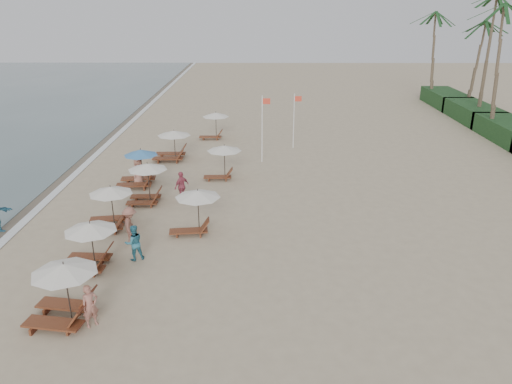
{
  "coord_description": "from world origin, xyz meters",
  "views": [
    {
      "loc": [
        1.07,
        -18.0,
        10.67
      ],
      "look_at": [
        0.96,
        6.46,
        1.3
      ],
      "focal_mm": 34.52,
      "sensor_mm": 36.0,
      "label": 1
    }
  ],
  "objects_px": {
    "inland_station_2": "(214,122)",
    "flag_pole_near": "(263,126)",
    "beachgoer_mid_a": "(134,243)",
    "lounger_station_2": "(108,208)",
    "beachgoer_near": "(90,306)",
    "beachgoer_far_a": "(182,186)",
    "beachgoer_far_b": "(138,171)",
    "beachgoer_mid_b": "(130,225)",
    "lounger_station_5": "(171,146)",
    "lounger_station_3": "(146,182)",
    "inland_station_1": "(222,158)",
    "lounger_station_0": "(61,294)",
    "inland_station_0": "(194,207)",
    "lounger_station_4": "(137,170)",
    "lounger_station_1": "(88,245)"
  },
  "relations": [
    {
      "from": "lounger_station_5",
      "to": "lounger_station_3",
      "type": "bearing_deg",
      "value": -90.09
    },
    {
      "from": "lounger_station_3",
      "to": "inland_station_2",
      "type": "bearing_deg",
      "value": 79.65
    },
    {
      "from": "lounger_station_4",
      "to": "inland_station_1",
      "type": "distance_m",
      "value": 5.35
    },
    {
      "from": "lounger_station_5",
      "to": "beachgoer_mid_b",
      "type": "distance_m",
      "value": 13.46
    },
    {
      "from": "lounger_station_1",
      "to": "beachgoer_mid_a",
      "type": "xyz_separation_m",
      "value": [
        1.78,
        0.73,
        -0.25
      ]
    },
    {
      "from": "lounger_station_3",
      "to": "beachgoer_far_b",
      "type": "distance_m",
      "value": 3.43
    },
    {
      "from": "lounger_station_2",
      "to": "flag_pole_near",
      "type": "relative_size",
      "value": 0.54
    },
    {
      "from": "lounger_station_1",
      "to": "beachgoer_mid_a",
      "type": "distance_m",
      "value": 1.94
    },
    {
      "from": "lounger_station_5",
      "to": "flag_pole_near",
      "type": "bearing_deg",
      "value": -4.1
    },
    {
      "from": "lounger_station_2",
      "to": "beachgoer_near",
      "type": "distance_m",
      "value": 8.33
    },
    {
      "from": "lounger_station_2",
      "to": "inland_station_0",
      "type": "height_order",
      "value": "inland_station_0"
    },
    {
      "from": "inland_station_1",
      "to": "beachgoer_far_a",
      "type": "bearing_deg",
      "value": -118.78
    },
    {
      "from": "inland_station_2",
      "to": "beachgoer_far_b",
      "type": "distance_m",
      "value": 11.82
    },
    {
      "from": "lounger_station_2",
      "to": "lounger_station_5",
      "type": "bearing_deg",
      "value": 84.06
    },
    {
      "from": "inland_station_2",
      "to": "flag_pole_near",
      "type": "height_order",
      "value": "flag_pole_near"
    },
    {
      "from": "lounger_station_3",
      "to": "flag_pole_near",
      "type": "relative_size",
      "value": 0.5
    },
    {
      "from": "lounger_station_3",
      "to": "inland_station_1",
      "type": "xyz_separation_m",
      "value": [
        4.02,
        4.18,
        0.19
      ]
    },
    {
      "from": "inland_station_0",
      "to": "beachgoer_near",
      "type": "relative_size",
      "value": 1.64
    },
    {
      "from": "lounger_station_3",
      "to": "inland_station_2",
      "type": "distance_m",
      "value": 14.62
    },
    {
      "from": "lounger_station_4",
      "to": "flag_pole_near",
      "type": "height_order",
      "value": "flag_pole_near"
    },
    {
      "from": "lounger_station_5",
      "to": "inland_station_1",
      "type": "bearing_deg",
      "value": -46.7
    },
    {
      "from": "lounger_station_2",
      "to": "beachgoer_near",
      "type": "xyz_separation_m",
      "value": [
        1.7,
        -8.15,
        -0.26
      ]
    },
    {
      "from": "beachgoer_near",
      "to": "lounger_station_4",
      "type": "bearing_deg",
      "value": 53.88
    },
    {
      "from": "lounger_station_0",
      "to": "beachgoer_mid_a",
      "type": "height_order",
      "value": "lounger_station_0"
    },
    {
      "from": "inland_station_2",
      "to": "beachgoer_mid_b",
      "type": "bearing_deg",
      "value": -96.76
    },
    {
      "from": "lounger_station_0",
      "to": "beachgoer_far_a",
      "type": "xyz_separation_m",
      "value": [
        2.58,
        11.58,
        -0.23
      ]
    },
    {
      "from": "beachgoer_mid_b",
      "to": "beachgoer_mid_a",
      "type": "bearing_deg",
      "value": -171.7
    },
    {
      "from": "beachgoer_near",
      "to": "beachgoer_far_a",
      "type": "xyz_separation_m",
      "value": [
        1.47,
        11.88,
        0.08
      ]
    },
    {
      "from": "beachgoer_far_b",
      "to": "lounger_station_5",
      "type": "bearing_deg",
      "value": 22.29
    },
    {
      "from": "lounger_station_3",
      "to": "inland_station_0",
      "type": "bearing_deg",
      "value": -50.79
    },
    {
      "from": "lounger_station_0",
      "to": "beachgoer_near",
      "type": "height_order",
      "value": "lounger_station_0"
    },
    {
      "from": "lounger_station_1",
      "to": "beachgoer_mid_b",
      "type": "relative_size",
      "value": 1.37
    },
    {
      "from": "lounger_station_5",
      "to": "beachgoer_mid_a",
      "type": "xyz_separation_m",
      "value": [
        0.87,
        -15.07,
        -0.22
      ]
    },
    {
      "from": "lounger_station_0",
      "to": "beachgoer_far_b",
      "type": "distance_m",
      "value": 14.38
    },
    {
      "from": "lounger_station_3",
      "to": "flag_pole_near",
      "type": "height_order",
      "value": "flag_pole_near"
    },
    {
      "from": "beachgoer_mid_a",
      "to": "flag_pole_near",
      "type": "distance_m",
      "value": 15.8
    },
    {
      "from": "beachgoer_far_b",
      "to": "lounger_station_2",
      "type": "bearing_deg",
      "value": -145.02
    },
    {
      "from": "lounger_station_1",
      "to": "beachgoer_far_a",
      "type": "height_order",
      "value": "lounger_station_1"
    },
    {
      "from": "lounger_station_2",
      "to": "beachgoer_mid_a",
      "type": "xyz_separation_m",
      "value": [
        2.09,
        -3.33,
        -0.24
      ]
    },
    {
      "from": "inland_station_1",
      "to": "inland_station_2",
      "type": "xyz_separation_m",
      "value": [
        -1.4,
        10.2,
        -0.04
      ]
    },
    {
      "from": "beachgoer_near",
      "to": "inland_station_0",
      "type": "bearing_deg",
      "value": 27.31
    },
    {
      "from": "beachgoer_far_b",
      "to": "lounger_station_4",
      "type": "bearing_deg",
      "value": -138.33
    },
    {
      "from": "lounger_station_4",
      "to": "beachgoer_near",
      "type": "height_order",
      "value": "lounger_station_4"
    },
    {
      "from": "beachgoer_mid_a",
      "to": "beachgoer_mid_b",
      "type": "xyz_separation_m",
      "value": [
        -0.55,
        1.61,
        0.09
      ]
    },
    {
      "from": "inland_station_2",
      "to": "flag_pole_near",
      "type": "xyz_separation_m",
      "value": [
        4.04,
        -6.42,
        1.22
      ]
    },
    {
      "from": "lounger_station_5",
      "to": "lounger_station_1",
      "type": "bearing_deg",
      "value": -93.32
    },
    {
      "from": "inland_station_0",
      "to": "beachgoer_mid_a",
      "type": "distance_m",
      "value": 3.61
    },
    {
      "from": "lounger_station_3",
      "to": "inland_station_0",
      "type": "height_order",
      "value": "lounger_station_3"
    },
    {
      "from": "beachgoer_near",
      "to": "beachgoer_far_a",
      "type": "relative_size",
      "value": 0.91
    },
    {
      "from": "beachgoer_far_a",
      "to": "beachgoer_far_b",
      "type": "relative_size",
      "value": 1.01
    }
  ]
}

